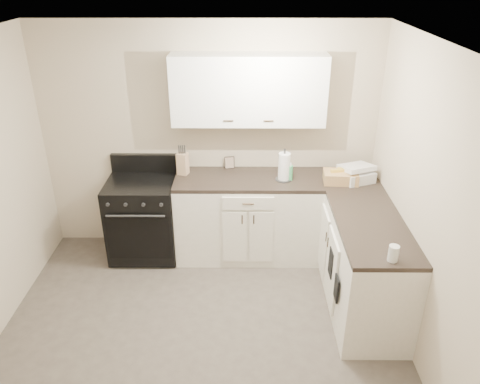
{
  "coord_description": "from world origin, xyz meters",
  "views": [
    {
      "loc": [
        0.37,
        -2.98,
        3.02
      ],
      "look_at": [
        0.35,
        0.85,
        1.1
      ],
      "focal_mm": 35.0,
      "sensor_mm": 36.0,
      "label": 1
    }
  ],
  "objects_px": {
    "wicker_basket": "(341,177)",
    "countertop_grill": "(356,175)",
    "knife_block": "(183,164)",
    "stove": "(144,218)",
    "paper_towel": "(284,167)"
  },
  "relations": [
    {
      "from": "wicker_basket",
      "to": "countertop_grill",
      "type": "bearing_deg",
      "value": 15.67
    },
    {
      "from": "wicker_basket",
      "to": "countertop_grill",
      "type": "distance_m",
      "value": 0.18
    },
    {
      "from": "knife_block",
      "to": "countertop_grill",
      "type": "height_order",
      "value": "knife_block"
    },
    {
      "from": "countertop_grill",
      "to": "wicker_basket",
      "type": "bearing_deg",
      "value": 174.44
    },
    {
      "from": "stove",
      "to": "paper_towel",
      "type": "bearing_deg",
      "value": -0.62
    },
    {
      "from": "wicker_basket",
      "to": "countertop_grill",
      "type": "height_order",
      "value": "wicker_basket"
    },
    {
      "from": "stove",
      "to": "paper_towel",
      "type": "relative_size",
      "value": 2.97
    },
    {
      "from": "wicker_basket",
      "to": "knife_block",
      "type": "bearing_deg",
      "value": 173.1
    },
    {
      "from": "stove",
      "to": "countertop_grill",
      "type": "bearing_deg",
      "value": -0.63
    },
    {
      "from": "stove",
      "to": "wicker_basket",
      "type": "distance_m",
      "value": 2.17
    },
    {
      "from": "knife_block",
      "to": "paper_towel",
      "type": "bearing_deg",
      "value": 10.38
    },
    {
      "from": "stove",
      "to": "wicker_basket",
      "type": "height_order",
      "value": "wicker_basket"
    },
    {
      "from": "paper_towel",
      "to": "wicker_basket",
      "type": "xyz_separation_m",
      "value": [
        0.58,
        -0.06,
        -0.09
      ]
    },
    {
      "from": "knife_block",
      "to": "countertop_grill",
      "type": "distance_m",
      "value": 1.83
    },
    {
      "from": "paper_towel",
      "to": "knife_block",
      "type": "bearing_deg",
      "value": 172.36
    }
  ]
}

